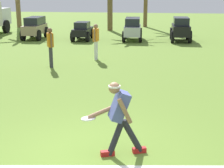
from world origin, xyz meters
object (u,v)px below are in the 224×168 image
frisbee_in_flight (88,118)px  parked_car_slot_c (133,28)px  frisbee_thrower (120,115)px  teammate_midfield (50,44)px  parked_car_slot_d (181,29)px  teammate_near_sideline (96,38)px  parked_car_slot_a (35,27)px  parked_car_slot_b (83,31)px

frisbee_in_flight → parked_car_slot_c: parked_car_slot_c is taller
frisbee_in_flight → frisbee_thrower: bearing=-0.1°
teammate_midfield → parked_car_slot_d: (5.49, 7.90, -0.20)m
teammate_near_sideline → parked_car_slot_a: 7.76m
parked_car_slot_c → frisbee_in_flight: bearing=-88.7°
parked_car_slot_a → parked_car_slot_d: bearing=1.3°
teammate_near_sideline → parked_car_slot_a: size_ratio=0.64×
teammate_midfield → frisbee_in_flight: bearing=-67.3°
frisbee_thrower → frisbee_in_flight: 0.59m
parked_car_slot_a → teammate_near_sideline: bearing=-50.3°
frisbee_thrower → teammate_midfield: teammate_midfield is taller
frisbee_in_flight → teammate_midfield: (-2.97, 7.09, 0.24)m
teammate_near_sideline → parked_car_slot_c: 6.25m
frisbee_in_flight → parked_car_slot_a: parked_car_slot_a is taller
teammate_near_sideline → parked_car_slot_d: bearing=57.1°
parked_car_slot_a → teammate_midfield: bearing=-65.9°
frisbee_in_flight → parked_car_slot_a: bearing=113.5°
frisbee_in_flight → parked_car_slot_d: (2.52, 14.98, 0.04)m
parked_car_slot_a → parked_car_slot_d: (8.94, 0.20, 0.02)m
frisbee_in_flight → teammate_near_sideline: teammate_near_sideline is taller
frisbee_in_flight → parked_car_slot_b: bearing=102.9°
teammate_midfield → parked_car_slot_b: bearing=93.0°
parked_car_slot_c → teammate_near_sideline: bearing=-100.4°
frisbee_in_flight → teammate_near_sideline: 8.94m
teammate_midfield → parked_car_slot_c: 8.31m
parked_car_slot_a → parked_car_slot_d: 8.94m
teammate_midfield → parked_car_slot_b: (-0.39, 7.59, -0.38)m
teammate_midfield → parked_car_slot_b: teammate_midfield is taller
frisbee_in_flight → parked_car_slot_d: size_ratio=0.15×
parked_car_slot_a → parked_car_slot_d: parked_car_slot_d is taller
parked_car_slot_a → parked_car_slot_b: 3.06m
parked_car_slot_d → teammate_near_sideline: bearing=-122.9°
frisbee_thrower → parked_car_slot_b: 15.20m
parked_car_slot_c → parked_car_slot_d: 2.86m
parked_car_slot_d → frisbee_thrower: bearing=-97.4°
frisbee_in_flight → parked_car_slot_d: parked_car_slot_d is taller
parked_car_slot_b → parked_car_slot_d: bearing=3.0°
teammate_near_sideline → parked_car_slot_a: bearing=129.7°
parked_car_slot_d → parked_car_slot_a: bearing=-178.7°
teammate_near_sideline → teammate_midfield: same height
frisbee_thrower → parked_car_slot_b: (-3.94, 14.67, -0.23)m
parked_car_slot_c → frisbee_thrower: bearing=-86.5°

